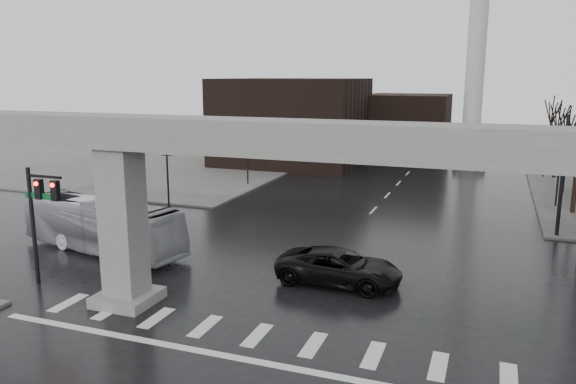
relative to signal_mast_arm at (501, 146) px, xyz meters
The scene contains 19 objects.
ground 21.64m from the signal_mast_arm, 115.57° to the right, with size 160.00×160.00×0.00m, color black.
sidewalk_nw 39.41m from the signal_mast_arm, 153.82° to the left, with size 28.00×36.00×0.15m, color slate.
elevated_guideway 20.35m from the signal_mast_arm, 112.35° to the right, with size 48.00×2.60×8.70m.
building_far_left 32.68m from the signal_mast_arm, 134.74° to the left, with size 16.00×14.00×10.00m, color black.
building_far_mid 35.02m from the signal_mast_arm, 108.32° to the left, with size 10.00×10.00×8.00m, color black.
smokestack 28.38m from the signal_mast_arm, 96.28° to the left, with size 3.60×3.60×30.00m.
signal_mast_arm is the anchor object (origin of this frame).
signal_left_pole 28.09m from the signal_mast_arm, 139.26° to the right, with size 2.30×0.30×6.00m.
lamp_right_1 10.51m from the signal_mast_arm, 63.90° to the left, with size 1.22×0.32×5.11m.
lamp_right_2 23.75m from the signal_mast_arm, 79.01° to the left, with size 1.22×0.32×5.11m.
lamp_left_0 23.12m from the signal_mast_arm, 167.96° to the right, with size 1.22×0.32×5.11m.
lamp_left_1 24.42m from the signal_mast_arm, 157.75° to the left, with size 1.22×0.32×5.11m.
lamp_left_2 32.40m from the signal_mast_arm, 134.11° to the left, with size 1.22×0.32×5.11m.
tree_right_1 9.57m from the signal_mast_arm, 52.50° to the left, with size 1.09×1.61×7.67m.
tree_right_2 16.45m from the signal_mast_arm, 70.00° to the left, with size 1.10×1.63×7.85m.
tree_right_3 24.04m from the signal_mast_arm, 76.58° to the left, with size 1.11×1.66×8.02m.
tree_right_4 31.83m from the signal_mast_arm, 79.94° to the left, with size 1.12×1.69×8.19m.
pickup_truck 15.78m from the signal_mast_arm, 119.53° to the right, with size 2.93×6.34×1.76m, color black.
city_bus 25.87m from the signal_mast_arm, 150.23° to the right, with size 2.70×11.52×3.21m, color silver.
Camera 1 is at (8.53, -20.48, 10.43)m, focal length 35.00 mm.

